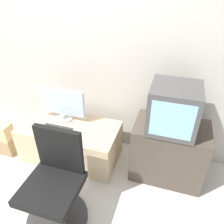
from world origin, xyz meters
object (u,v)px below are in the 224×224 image
object	(u,v)px
main_monitor	(62,104)
crt_tv	(173,108)
mouse	(77,132)
keyboard	(57,129)
office_chair	(55,187)
cardboard_box_lower	(8,145)

from	to	relation	value
main_monitor	crt_tv	world-z (taller)	crt_tv
mouse	keyboard	bearing A→B (deg)	-179.86
mouse	office_chair	bearing A→B (deg)	-82.09
office_chair	cardboard_box_lower	xyz separation A→B (m)	(-1.09, 0.60, -0.28)
mouse	office_chair	xyz separation A→B (m)	(0.10, -0.69, -0.09)
keyboard	mouse	world-z (taller)	mouse
cardboard_box_lower	main_monitor	bearing A→B (deg)	23.91
cardboard_box_lower	mouse	bearing A→B (deg)	5.12
main_monitor	cardboard_box_lower	size ratio (longest dim) A/B	2.53
cardboard_box_lower	crt_tv	bearing A→B (deg)	6.13
keyboard	office_chair	bearing A→B (deg)	-62.34
crt_tv	cardboard_box_lower	size ratio (longest dim) A/B	1.99
main_monitor	keyboard	xyz separation A→B (m)	(0.02, -0.23, -0.21)
crt_tv	cardboard_box_lower	world-z (taller)	crt_tv
office_chair	mouse	bearing A→B (deg)	97.91
main_monitor	mouse	size ratio (longest dim) A/B	9.03
mouse	crt_tv	world-z (taller)	crt_tv
keyboard	crt_tv	world-z (taller)	crt_tv
office_chair	cardboard_box_lower	size ratio (longest dim) A/B	3.99
mouse	cardboard_box_lower	size ratio (longest dim) A/B	0.28
keyboard	crt_tv	xyz separation A→B (m)	(1.28, 0.13, 0.45)
main_monitor	keyboard	size ratio (longest dim) A/B	1.65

